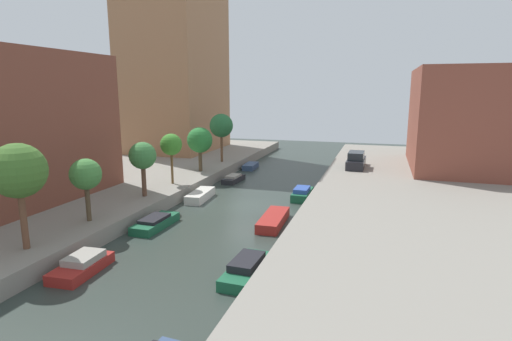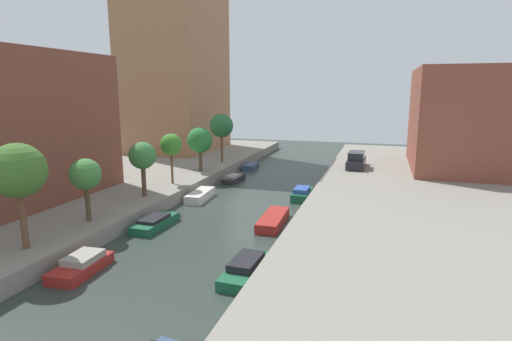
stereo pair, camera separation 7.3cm
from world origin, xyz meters
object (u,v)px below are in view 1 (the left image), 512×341
Objects in this scene: street_tree_2 at (143,156)px; moored_boat_left_4 at (234,179)px; parked_car at (356,161)px; moored_boat_right_3 at (302,194)px; street_tree_0 at (18,171)px; moored_boat_left_3 at (200,196)px; street_tree_1 at (86,175)px; street_tree_3 at (171,145)px; apartment_tower_far at (175,46)px; low_block_right at (466,119)px; moored_boat_left_2 at (155,223)px; moored_boat_left_5 at (251,166)px; moored_boat_right_2 at (273,220)px; street_tree_4 at (200,140)px; moored_boat_right_1 at (247,268)px; street_tree_5 at (221,126)px; moored_boat_left_1 at (82,265)px.

moored_boat_left_4 is (3.22, 10.61, -3.72)m from street_tree_2.
parked_car is at bearing 48.64° from street_tree_2.
moored_boat_left_4 is 0.95× the size of moored_boat_right_3.
street_tree_0 is 1.36× the size of moored_boat_left_3.
street_tree_0 is 1.39× the size of street_tree_1.
apartment_tower_far is at bearing 116.24° from street_tree_3.
moored_boat_left_2 is (-21.81, -22.83, -5.66)m from low_block_right.
moored_boat_left_2 is at bearing 67.77° from street_tree_0.
street_tree_2 is 4.36m from street_tree_3.
parked_car is 1.54× the size of moored_boat_left_5.
moored_boat_right_3 is (10.81, 2.02, -3.89)m from street_tree_3.
parked_car is (14.46, 27.27, -3.27)m from street_tree_0.
parked_car reaches higher than moored_boat_right_2.
parked_car is (14.46, 6.40, -2.34)m from street_tree_4.
street_tree_1 reaches higher than moored_boat_right_1.
moored_boat_left_3 is at bearing -160.96° from moored_boat_right_3.
moored_boat_right_1 is at bearing -65.74° from street_tree_5.
moored_boat_left_3 is (2.87, 3.63, -3.68)m from street_tree_2.
low_block_right is 4.36× the size of moored_boat_left_4.
street_tree_2 reaches higher than moored_boat_right_1.
street_tree_2 is (-24.78, -19.26, -1.96)m from low_block_right.
street_tree_2 is at bearing -90.00° from street_tree_4.
moored_boat_left_3 is 13.88m from moored_boat_left_5.
street_tree_0 reaches higher than moored_boat_right_1.
low_block_right is at bearing 42.69° from moored_boat_right_3.
moored_boat_left_1 reaches higher than moored_boat_left_4.
low_block_right is at bearing 8.26° from street_tree_5.
moored_boat_left_5 is at bearing 112.21° from moored_boat_right_2.
parked_car reaches higher than moored_boat_left_5.
low_block_right is 3.66× the size of moored_boat_left_3.
street_tree_5 reaches higher than moored_boat_left_3.
street_tree_5 reaches higher than street_tree_3.
street_tree_0 is 1.01× the size of street_tree_5.
street_tree_0 is at bearing -90.00° from street_tree_1.
street_tree_0 is at bearing -135.17° from moored_boat_right_2.
apartment_tower_far is 22.53m from moored_boat_left_4.
moored_boat_left_2 is (2.97, -7.92, -3.99)m from street_tree_3.
street_tree_3 is at bearing -90.00° from street_tree_4.
street_tree_2 is 18.11m from moored_boat_left_5.
low_block_right reaches higher than moored_boat_right_3.
moored_boat_left_4 is (-11.24, -5.81, -1.39)m from parked_car.
street_tree_2 is 1.18× the size of moored_boat_left_1.
street_tree_4 is (0.00, 16.20, 0.19)m from street_tree_1.
moored_boat_right_2 is (10.19, -10.74, -3.72)m from street_tree_4.
street_tree_1 is 1.23× the size of moored_boat_left_5.
apartment_tower_far is 29.56m from moored_boat_right_3.
moored_boat_left_1 is at bearing -165.52° from moored_boat_right_1.
moored_boat_left_2 reaches higher than moored_boat_left_3.
street_tree_1 is 6.38m from moored_boat_left_1.
parked_car is 17.72m from moored_boat_right_2.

